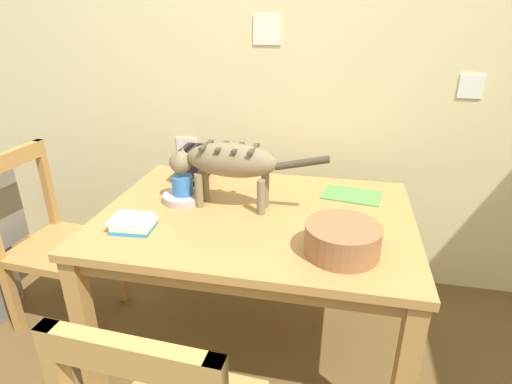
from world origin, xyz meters
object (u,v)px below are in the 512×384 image
object	(u,v)px
wooden_chair_near	(54,242)
toaster	(193,164)
book_stack	(133,224)
wicker_basket	(343,239)
cat	(227,163)
coffee_mug	(183,185)
saucer_bowl	(183,197)
magazine	(352,195)
dining_table	(256,230)

from	to	relation	value
wooden_chair_near	toaster	bearing A→B (deg)	119.63
book_stack	wicker_basket	world-z (taller)	wicker_basket
cat	coffee_mug	world-z (taller)	cat
saucer_bowl	magazine	distance (m)	0.80
cat	book_stack	xyz separation A→B (m)	(-0.32, -0.29, -0.18)
coffee_mug	book_stack	xyz separation A→B (m)	(-0.10, -0.30, -0.05)
magazine	wooden_chair_near	size ratio (longest dim) A/B	0.29
book_stack	saucer_bowl	bearing A→B (deg)	71.49
magazine	wooden_chair_near	bearing A→B (deg)	-160.12
saucer_bowl	toaster	bearing A→B (deg)	98.55
book_stack	wooden_chair_near	size ratio (longest dim) A/B	0.19
magazine	wicker_basket	distance (m)	0.54
wicker_basket	wooden_chair_near	size ratio (longest dim) A/B	0.30
saucer_bowl	coffee_mug	size ratio (longest dim) A/B	1.37
toaster	saucer_bowl	bearing A→B (deg)	-81.45
saucer_bowl	wicker_basket	xyz separation A→B (m)	(0.73, -0.31, 0.04)
coffee_mug	toaster	world-z (taller)	toaster
toaster	coffee_mug	bearing A→B (deg)	-80.73
saucer_bowl	wooden_chair_near	bearing A→B (deg)	-175.07
toaster	wooden_chair_near	distance (m)	0.82
dining_table	toaster	bearing A→B (deg)	141.56
saucer_bowl	coffee_mug	distance (m)	0.06
cat	saucer_bowl	xyz separation A→B (m)	(-0.22, 0.01, -0.19)
saucer_bowl	toaster	xyz separation A→B (m)	(-0.04, 0.26, 0.07)
magazine	wicker_basket	world-z (taller)	wicker_basket
magazine	dining_table	bearing A→B (deg)	-136.90
wooden_chair_near	wicker_basket	bearing A→B (deg)	84.00
dining_table	coffee_mug	bearing A→B (deg)	170.85
saucer_bowl	book_stack	distance (m)	0.31
dining_table	wooden_chair_near	xyz separation A→B (m)	(-1.05, -0.00, -0.19)
coffee_mug	wicker_basket	distance (m)	0.79
dining_table	cat	size ratio (longest dim) A/B	1.90
coffee_mug	wicker_basket	world-z (taller)	coffee_mug
dining_table	book_stack	distance (m)	0.53
coffee_mug	wicker_basket	xyz separation A→B (m)	(0.72, -0.31, -0.02)
saucer_bowl	wooden_chair_near	xyz separation A→B (m)	(-0.70, -0.06, -0.29)
saucer_bowl	toaster	distance (m)	0.27
dining_table	cat	distance (m)	0.32
toaster	wooden_chair_near	world-z (taller)	wooden_chair_near
dining_table	toaster	xyz separation A→B (m)	(-0.39, 0.31, 0.17)
toaster	wooden_chair_near	xyz separation A→B (m)	(-0.66, -0.32, -0.36)
dining_table	saucer_bowl	size ratio (longest dim) A/B	7.17
magazine	cat	bearing A→B (deg)	-147.94
saucer_bowl	magazine	bearing A→B (deg)	16.04
saucer_bowl	cat	bearing A→B (deg)	-3.05
dining_table	saucer_bowl	xyz separation A→B (m)	(-0.36, 0.06, 0.10)
cat	wicker_basket	size ratio (longest dim) A/B	2.59
magazine	wooden_chair_near	world-z (taller)	wooden_chair_near
coffee_mug	magazine	world-z (taller)	coffee_mug
saucer_bowl	wooden_chair_near	world-z (taller)	wooden_chair_near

